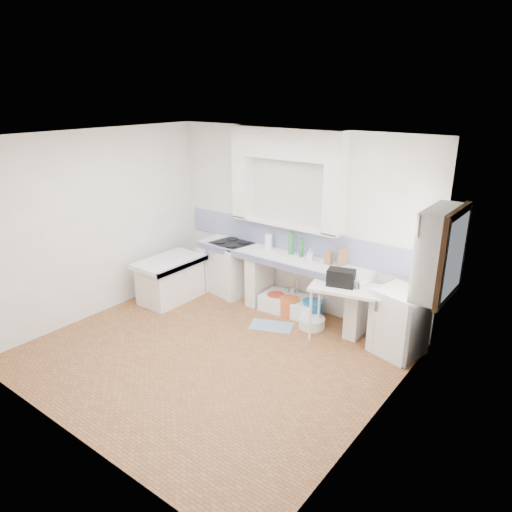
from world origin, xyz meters
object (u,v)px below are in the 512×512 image
Objects in this scene: stove at (232,269)px; fridge at (399,322)px; sink at (290,305)px; side_table at (345,313)px.

fridge reaches higher than stove.
fridge reaches higher than sink.
stove is 0.98× the size of fridge.
sink is 0.96× the size of side_table.
side_table is at bearing -156.13° from fridge.
stove is 1.25m from sink.
sink is 1.15m from side_table.
sink is 1.03× the size of fridge.
sink is at bearing 151.60° from side_table.
fridge is at bearing -9.52° from sink.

